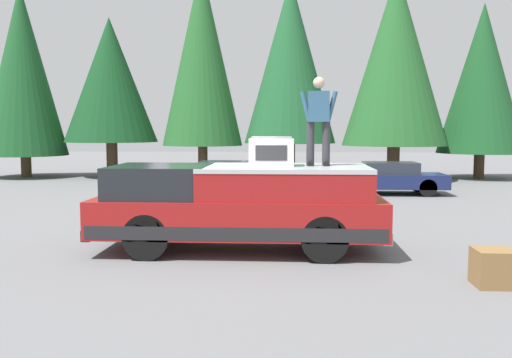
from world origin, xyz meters
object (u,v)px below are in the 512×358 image
(person_on_truck_bed, at_px, (319,119))
(parked_car_white, at_px, (224,177))
(parked_car_navy, at_px, (388,178))
(wooden_crate, at_px, (493,268))
(compressor_unit, at_px, (272,151))
(pickup_truck, at_px, (239,206))

(person_on_truck_bed, height_order, parked_car_white, person_on_truck_bed)
(parked_car_navy, bearing_deg, person_on_truck_bed, 162.11)
(parked_car_navy, distance_m, wooden_crate, 11.65)
(compressor_unit, distance_m, person_on_truck_bed, 1.09)
(person_on_truck_bed, bearing_deg, parked_car_navy, -17.89)
(parked_car_navy, height_order, wooden_crate, parked_car_navy)
(pickup_truck, distance_m, compressor_unit, 1.22)
(parked_car_navy, bearing_deg, compressor_unit, 157.49)
(pickup_truck, distance_m, parked_car_white, 9.83)
(parked_car_white, bearing_deg, person_on_truck_bed, -162.76)
(pickup_truck, distance_m, person_on_truck_bed, 2.26)
(compressor_unit, relative_size, parked_car_white, 0.20)
(person_on_truck_bed, distance_m, parked_car_navy, 10.01)
(compressor_unit, distance_m, parked_car_navy, 10.29)
(compressor_unit, height_order, parked_car_navy, compressor_unit)
(parked_car_navy, relative_size, parked_car_white, 1.00)
(compressor_unit, bearing_deg, parked_car_white, 12.19)
(compressor_unit, height_order, parked_car_white, compressor_unit)
(pickup_truck, xyz_separation_m, wooden_crate, (-2.18, -4.02, -0.59))
(parked_car_white, relative_size, wooden_crate, 7.32)
(person_on_truck_bed, xyz_separation_m, parked_car_navy, (9.34, -3.02, -1.97))
(parked_car_navy, bearing_deg, wooden_crate, 177.51)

